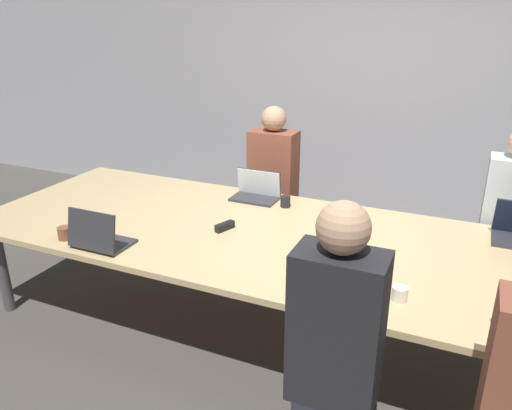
{
  "coord_description": "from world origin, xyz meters",
  "views": [
    {
      "loc": [
        0.95,
        -2.81,
        2.12
      ],
      "look_at": [
        -0.35,
        0.1,
        0.89
      ],
      "focal_mm": 35.0,
      "sensor_mm": 36.0,
      "label": 1
    }
  ],
  "objects": [
    {
      "name": "ground_plane",
      "position": [
        0.0,
        0.0,
        0.0
      ],
      "size": [
        24.0,
        24.0,
        0.0
      ],
      "primitive_type": "plane",
      "color": "#4C4742"
    },
    {
      "name": "curtain_wall",
      "position": [
        0.0,
        2.27,
        1.4
      ],
      "size": [
        12.0,
        0.06,
        2.8
      ],
      "color": "#ADADB2",
      "rests_on": "ground_plane"
    },
    {
      "name": "conference_table",
      "position": [
        0.0,
        0.0,
        0.7
      ],
      "size": [
        4.58,
        1.53,
        0.74
      ],
      "color": "#D6B77F",
      "rests_on": "ground_plane"
    },
    {
      "name": "person_far_right",
      "position": [
        1.28,
        0.94,
        0.69
      ],
      "size": [
        0.4,
        0.24,
        1.42
      ],
      "color": "#2D2D38",
      "rests_on": "ground_plane"
    },
    {
      "name": "laptop_near_left",
      "position": [
        -1.1,
        -0.63,
        0.82
      ],
      "size": [
        0.35,
        0.26,
        0.26
      ],
      "rotation": [
        0.0,
        0.0,
        3.14
      ],
      "color": "#333338",
      "rests_on": "conference_table"
    },
    {
      "name": "cup_near_left",
      "position": [
        -1.39,
        -0.62,
        0.78
      ],
      "size": [
        0.09,
        0.09,
        0.08
      ],
      "color": "brown",
      "rests_on": "conference_table"
    },
    {
      "name": "laptop_near_midright",
      "position": [
        0.43,
        -0.55,
        0.81
      ],
      "size": [
        0.36,
        0.24,
        0.25
      ],
      "rotation": [
        0.0,
        0.0,
        3.14
      ],
      "color": "gray",
      "rests_on": "conference_table"
    },
    {
      "name": "person_near_midright",
      "position": [
        0.52,
        -0.97,
        0.7
      ],
      "size": [
        0.4,
        0.24,
        1.42
      ],
      "rotation": [
        0.0,
        0.0,
        3.14
      ],
      "color": "#2D2D38",
      "rests_on": "ground_plane"
    },
    {
      "name": "cup_near_midright",
      "position": [
        0.72,
        -0.49,
        0.78
      ],
      "size": [
        0.08,
        0.08,
        0.08
      ],
      "color": "white",
      "rests_on": "conference_table"
    },
    {
      "name": "laptop_far_midleft",
      "position": [
        -0.56,
        0.59,
        0.81
      ],
      "size": [
        0.37,
        0.22,
        0.23
      ],
      "color": "#333338",
      "rests_on": "conference_table"
    },
    {
      "name": "person_far_midleft",
      "position": [
        -0.6,
        1.03,
        0.68
      ],
      "size": [
        0.4,
        0.24,
        1.4
      ],
      "color": "#2D2D38",
      "rests_on": "ground_plane"
    },
    {
      "name": "cup_far_midleft",
      "position": [
        -0.29,
        0.51,
        0.79
      ],
      "size": [
        0.07,
        0.07,
        0.09
      ],
      "color": "#232328",
      "rests_on": "conference_table"
    },
    {
      "name": "stapler",
      "position": [
        -0.51,
        -0.06,
        0.77
      ],
      "size": [
        0.09,
        0.16,
        0.05
      ],
      "rotation": [
        0.0,
        0.0,
        -0.35
      ],
      "color": "black",
      "rests_on": "conference_table"
    }
  ]
}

